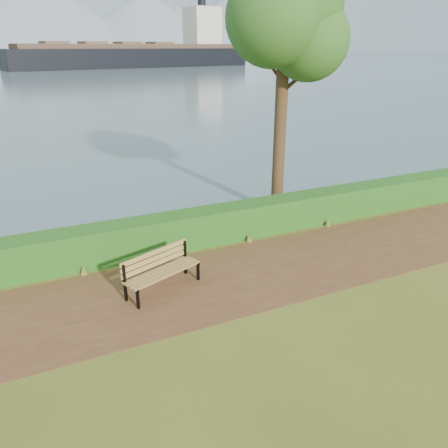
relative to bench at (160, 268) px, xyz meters
name	(u,v)px	position (x,y,z in m)	size (l,w,h in m)	color
ground	(231,284)	(1.61, -0.53, -0.56)	(140.00, 140.00, 0.00)	#51601B
path	(225,279)	(1.61, -0.23, -0.55)	(40.00, 3.40, 0.01)	#502E1B
hedge	(192,229)	(1.61, 2.07, -0.06)	(32.00, 0.85, 1.00)	#164E16
water	(16,57)	(1.61, 259.47, -0.55)	(700.00, 510.00, 0.00)	#45606F
bench	(160,268)	(0.00, 0.00, 0.00)	(2.01, 1.21, 0.97)	black
tree	(286,12)	(5.25, 3.31, 5.83)	(4.12, 3.75, 8.60)	#342315
cargo_ship	(144,55)	(32.13, 117.70, 2.51)	(68.63, 23.38, 20.59)	black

